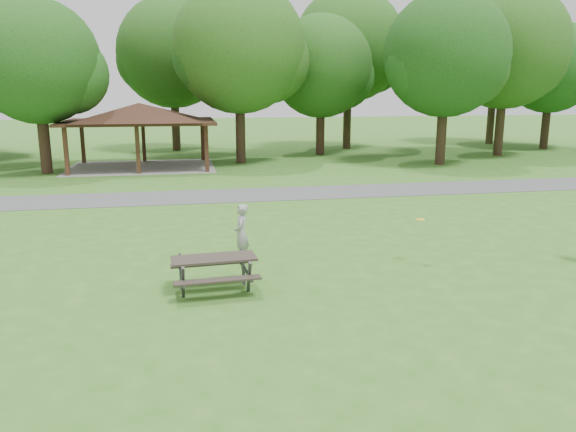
# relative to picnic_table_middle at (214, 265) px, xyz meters

# --- Properties ---
(ground) EXTENTS (160.00, 160.00, 0.00)m
(ground) POSITION_rel_picnic_table_middle_xyz_m (1.07, -2.26, -0.62)
(ground) COLOR #33691E
(ground) RESTS_ON ground
(asphalt_path) EXTENTS (120.00, 3.20, 0.02)m
(asphalt_path) POSITION_rel_picnic_table_middle_xyz_m (1.07, 11.74, -0.61)
(asphalt_path) COLOR #4A4A4D
(asphalt_path) RESTS_ON ground
(pavilion) EXTENTS (8.60, 7.01, 3.76)m
(pavilion) POSITION_rel_picnic_table_middle_xyz_m (-2.93, 21.74, 2.45)
(pavilion) COLOR #3E2216
(pavilion) RESTS_ON ground
(tree_row_d) EXTENTS (6.93, 6.60, 9.27)m
(tree_row_d) POSITION_rel_picnic_table_middle_xyz_m (-7.85, 20.26, 5.15)
(tree_row_d) COLOR black
(tree_row_d) RESTS_ON ground
(tree_row_e) EXTENTS (8.40, 8.00, 11.02)m
(tree_row_e) POSITION_rel_picnic_table_middle_xyz_m (3.17, 22.76, 6.17)
(tree_row_e) COLOR black
(tree_row_e) RESTS_ON ground
(tree_row_f) EXTENTS (7.35, 7.00, 9.55)m
(tree_row_f) POSITION_rel_picnic_table_middle_xyz_m (9.15, 26.26, 5.22)
(tree_row_f) COLOR black
(tree_row_f) RESTS_ON ground
(tree_row_g) EXTENTS (7.77, 7.40, 10.25)m
(tree_row_g) POSITION_rel_picnic_table_middle_xyz_m (15.16, 19.76, 5.71)
(tree_row_g) COLOR black
(tree_row_g) RESTS_ON ground
(tree_row_h) EXTENTS (8.61, 8.20, 11.37)m
(tree_row_h) POSITION_rel_picnic_table_middle_xyz_m (21.17, 23.26, 6.41)
(tree_row_h) COLOR black
(tree_row_h) RESTS_ON ground
(tree_row_i) EXTENTS (7.14, 6.80, 9.52)m
(tree_row_i) POSITION_rel_picnic_table_middle_xyz_m (27.15, 26.76, 5.29)
(tree_row_i) COLOR black
(tree_row_i) RESTS_ON ground
(tree_deep_b) EXTENTS (8.40, 8.00, 11.13)m
(tree_deep_b) POSITION_rel_picnic_table_middle_xyz_m (-0.83, 30.76, 6.27)
(tree_deep_b) COLOR black
(tree_deep_b) RESTS_ON ground
(tree_deep_c) EXTENTS (8.82, 8.40, 11.90)m
(tree_deep_c) POSITION_rel_picnic_table_middle_xyz_m (12.17, 29.76, 6.83)
(tree_deep_c) COLOR #302015
(tree_deep_c) RESTS_ON ground
(tree_deep_d) EXTENTS (8.40, 8.00, 11.27)m
(tree_deep_d) POSITION_rel_picnic_table_middle_xyz_m (25.17, 31.26, 6.41)
(tree_deep_d) COLOR #2F2215
(tree_deep_d) RESTS_ON ground
(picnic_table_middle) EXTENTS (2.02, 1.67, 0.84)m
(picnic_table_middle) POSITION_rel_picnic_table_middle_xyz_m (0.00, 0.00, 0.00)
(picnic_table_middle) COLOR #2E2621
(picnic_table_middle) RESTS_ON ground
(frisbee_in_flight) EXTENTS (0.29, 0.29, 0.02)m
(frisbee_in_flight) POSITION_rel_picnic_table_middle_xyz_m (5.54, 1.15, 0.57)
(frisbee_in_flight) COLOR yellow
(frisbee_in_flight) RESTS_ON ground
(frisbee_thrower) EXTENTS (0.49, 0.65, 1.59)m
(frisbee_thrower) POSITION_rel_picnic_table_middle_xyz_m (0.86, 2.07, 0.18)
(frisbee_thrower) COLOR #979799
(frisbee_thrower) RESTS_ON ground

